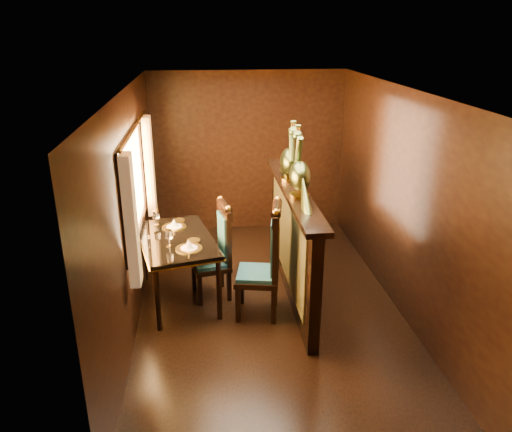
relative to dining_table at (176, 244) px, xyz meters
The scene contains 8 objects.
ground 1.31m from the dining_table, 15.66° to the right, with size 5.00×5.00×0.00m, color black.
room_shell 1.32m from the dining_table, 16.00° to the right, with size 3.04×5.04×2.52m.
partition 1.37m from the dining_table, ahead, with size 0.26×2.70×1.36m.
dining_table is the anchor object (origin of this frame).
chair_left 1.13m from the dining_table, 24.49° to the right, with size 0.57×0.59×1.36m.
chair_right 0.51m from the dining_table, ahead, with size 0.52×0.54×1.22m.
peacock_left 1.74m from the dining_table, 13.15° to the right, with size 0.24×0.64×0.76m, color #1C543B, non-canonical shape.
peacock_right 1.74m from the dining_table, 12.60° to the left, with size 0.24×0.64×0.76m, color #1C543B, non-canonical shape.
Camera 1 is at (-0.71, -5.11, 3.13)m, focal length 35.00 mm.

